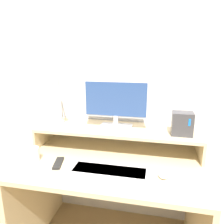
{
  "coord_description": "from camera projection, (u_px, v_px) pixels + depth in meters",
  "views": [
    {
      "loc": [
        0.28,
        -0.93,
        1.4
      ],
      "look_at": [
        -0.0,
        0.41,
        1.04
      ],
      "focal_mm": 35.0,
      "sensor_mm": 36.0,
      "label": 1
    }
  ],
  "objects": [
    {
      "name": "remote_control",
      "position": [
        58.0,
        163.0,
        1.42
      ],
      "size": [
        0.08,
        0.16,
        0.02
      ],
      "color": "black",
      "rests_on": "desk"
    },
    {
      "name": "mug",
      "position": [
        34.0,
        154.0,
        1.46
      ],
      "size": [
        0.07,
        0.07,
        0.09
      ],
      "color": "white",
      "rests_on": "desk"
    },
    {
      "name": "monitor",
      "position": [
        116.0,
        104.0,
        1.56
      ],
      "size": [
        0.46,
        0.16,
        0.35
      ],
      "color": "#BCBCC1",
      "rests_on": "monitor_shelf"
    },
    {
      "name": "desk",
      "position": [
        111.0,
        187.0,
        1.52
      ],
      "size": [
        1.19,
        0.75,
        0.71
      ],
      "color": "beige",
      "rests_on": "ground_plane"
    },
    {
      "name": "mouse",
      "position": [
        163.0,
        175.0,
        1.27
      ],
      "size": [
        0.06,
        0.08,
        0.03
      ],
      "color": "white",
      "rests_on": "desk"
    },
    {
      "name": "keyboard",
      "position": [
        109.0,
        171.0,
        1.32
      ],
      "size": [
        0.48,
        0.16,
        0.02
      ],
      "color": "white",
      "rests_on": "desk"
    },
    {
      "name": "monitor_shelf",
      "position": [
        117.0,
        131.0,
        1.62
      ],
      "size": [
        1.19,
        0.34,
        0.16
      ],
      "color": "beige",
      "rests_on": "desk"
    },
    {
      "name": "router_dock",
      "position": [
        182.0,
        124.0,
        1.46
      ],
      "size": [
        0.14,
        0.11,
        0.16
      ],
      "color": "#3D3D42",
      "rests_on": "monitor_shelf"
    },
    {
      "name": "desk_lamp",
      "position": [
        57.0,
        100.0,
        1.62
      ],
      "size": [
        0.15,
        0.23,
        0.37
      ],
      "color": "silver",
      "rests_on": "monitor_shelf"
    },
    {
      "name": "wall_back",
      "position": [
        122.0,
        74.0,
        1.72
      ],
      "size": [
        6.0,
        0.05,
        2.5
      ],
      "color": "silver",
      "rests_on": "ground_plane"
    }
  ]
}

